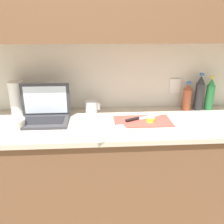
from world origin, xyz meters
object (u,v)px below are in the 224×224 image
Objects in this scene: knife at (137,119)px; bottle_water_clear at (210,94)px; cutting_board at (143,121)px; paper_towel_roll at (17,98)px; bottle_oil_tall at (199,93)px; bowl_white at (14,124)px; laptop at (45,113)px; lemon_half_cut at (150,119)px; measuring_cup at (92,107)px; bottle_green_soda at (187,97)px.

bottle_water_clear reaches higher than knife.
cutting_board is 1.61× the size of paper_towel_roll.
bottle_oil_tall is 1.41m from bowl_white.
cutting_board is 0.97m from paper_towel_roll.
laptop is at bearing -172.24° from bottle_oil_tall.
lemon_half_cut is at bearing -6.73° from laptop.
bottle_water_clear is (0.09, 0.00, -0.01)m from bottle_oil_tall.
lemon_half_cut is at bearing -27.98° from measuring_cup.
lemon_half_cut is at bearing -154.87° from bottle_water_clear.
bottle_water_clear is at bearing 0.05° from paper_towel_roll.
lemon_half_cut is 0.25× the size of paper_towel_roll.
measuring_cup is at bearing 124.80° from knife.
bottle_green_soda reaches higher than lemon_half_cut.
cutting_board is 6.55× the size of lemon_half_cut.
bowl_white is at bearing -167.54° from bottle_green_soda.
paper_towel_roll is at bearing 166.09° from cutting_board.
bottle_oil_tall is 1.09× the size of bottle_water_clear.
paper_towel_roll is (-0.05, 0.28, 0.10)m from bowl_white.
bottle_oil_tall is at bearing 11.61° from bowl_white.
lemon_half_cut reaches higher than cutting_board.
knife is at bearing -13.09° from paper_towel_roll.
laptop is at bearing 33.46° from bowl_white.
laptop is 0.67m from knife.
bottle_green_soda reaches higher than measuring_cup.
bottle_green_soda is 0.77m from measuring_cup.
bottle_green_soda is at bearing 35.66° from lemon_half_cut.
paper_towel_roll is (-0.57, 0.03, 0.08)m from measuring_cup.
measuring_cup is 0.45× the size of paper_towel_roll.
laptop is 1.11m from bottle_green_soda.
knife is 4.52× the size of lemon_half_cut.
laptop reaches higher than lemon_half_cut.
bottle_water_clear reaches higher than bottle_green_soda.
lemon_half_cut is at bearing -14.22° from paper_towel_roll.
laptop is 1.30m from bottle_water_clear.
laptop is 0.76m from lemon_half_cut.
bottle_water_clear is 2.42× the size of measuring_cup.
cutting_board is at bearing -13.91° from paper_towel_roll.
bottle_oil_tall is at bearing 1.89° from measuring_cup.
bottle_oil_tall is (1.20, 0.16, 0.08)m from laptop.
knife is 1.92× the size of bowl_white.
bottle_oil_tall reaches higher than lemon_half_cut.
knife is 0.49m from bottle_green_soda.
paper_towel_roll is at bearing 140.51° from knife.
laptop reaches higher than bottle_green_soda.
cutting_board is at bearing 160.37° from lemon_half_cut.
bottle_water_clear is at bearing 7.16° from laptop.
knife is at bearing -4.08° from laptop.
lemon_half_cut is 0.55× the size of measuring_cup.
laptop is 1.18× the size of bottle_oil_tall.
laptop is 1.21m from bottle_oil_tall.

